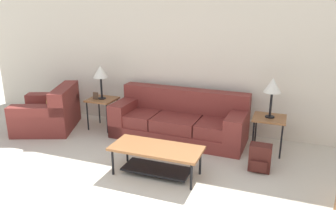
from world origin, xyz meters
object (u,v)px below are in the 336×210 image
(side_table_left, at_px, (102,102))
(backpack, at_px, (260,158))
(couch, at_px, (179,121))
(table_lamp_left, at_px, (100,73))
(table_lamp_right, at_px, (273,86))
(side_table_right, at_px, (269,121))
(armchair, at_px, (49,114))
(coffee_table, at_px, (156,154))

(side_table_left, height_order, backpack, side_table_left)
(couch, bearing_deg, table_lamp_left, -177.91)
(side_table_left, distance_m, table_lamp_right, 3.02)
(couch, bearing_deg, side_table_left, -177.91)
(couch, height_order, backpack, couch)
(couch, xyz_separation_m, table_lamp_right, (1.48, -0.05, 0.76))
(couch, distance_m, table_lamp_left, 1.67)
(side_table_right, height_order, table_lamp_right, table_lamp_right)
(side_table_left, bearing_deg, side_table_right, 0.00)
(table_lamp_left, bearing_deg, armchair, -158.25)
(armchair, height_order, side_table_right, armchair)
(armchair, bearing_deg, backpack, -4.66)
(couch, bearing_deg, side_table_right, -2.10)
(table_lamp_left, relative_size, backpack, 1.60)
(couch, height_order, table_lamp_right, table_lamp_right)
(side_table_left, xyz_separation_m, table_lamp_right, (2.97, 0.00, 0.55))
(armchair, bearing_deg, table_lamp_left, 21.75)
(side_table_left, xyz_separation_m, side_table_right, (2.97, 0.00, 0.00))
(armchair, height_order, table_lamp_right, table_lamp_right)
(coffee_table, relative_size, backpack, 3.20)
(backpack, bearing_deg, couch, 152.77)
(table_lamp_right, bearing_deg, coffee_table, -136.32)
(coffee_table, height_order, backpack, coffee_table)
(table_lamp_right, xyz_separation_m, backpack, (-0.05, -0.68, -0.87))
(armchair, distance_m, table_lamp_left, 1.26)
(couch, distance_m, table_lamp_right, 1.67)
(backpack, bearing_deg, table_lamp_left, 166.82)
(couch, relative_size, side_table_left, 4.03)
(coffee_table, xyz_separation_m, table_lamp_right, (1.35, 1.29, 0.76))
(coffee_table, xyz_separation_m, side_table_left, (-1.61, 1.29, 0.21))
(armchair, bearing_deg, side_table_left, 21.75)
(side_table_right, bearing_deg, coffee_table, -136.32)
(couch, xyz_separation_m, backpack, (1.43, -0.74, -0.11))
(couch, xyz_separation_m, coffee_table, (0.13, -1.35, 0.00))
(couch, height_order, side_table_left, couch)
(side_table_right, bearing_deg, table_lamp_left, 180.00)
(couch, height_order, table_lamp_left, table_lamp_left)
(backpack, bearing_deg, side_table_right, 85.95)
(table_lamp_left, bearing_deg, side_table_right, 0.00)
(couch, xyz_separation_m, armchair, (-2.41, -0.42, -0.01))
(armchair, relative_size, coffee_table, 1.11)
(armchair, height_order, table_lamp_left, table_lamp_left)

